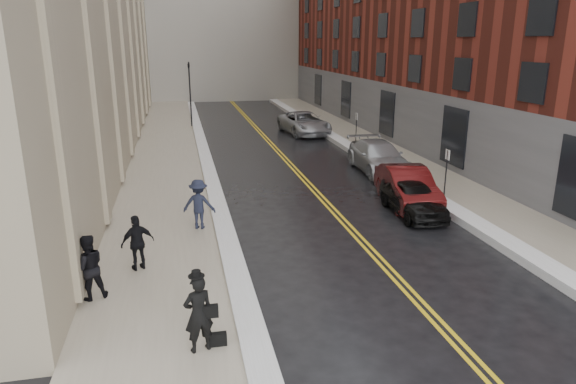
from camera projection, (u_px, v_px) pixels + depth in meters
name	position (u px, v px, depth m)	size (l,w,h in m)	color
ground	(324.00, 300.00, 14.08)	(160.00, 160.00, 0.00)	black
sidewalk_left	(165.00, 168.00, 28.16)	(4.00, 64.00, 0.15)	gray
sidewalk_right	(395.00, 157.00, 30.86)	(3.00, 64.00, 0.15)	gray
lane_stripe_a	(288.00, 164.00, 29.56)	(0.12, 64.00, 0.01)	gold
lane_stripe_b	(292.00, 164.00, 29.61)	(0.12, 64.00, 0.01)	gold
snow_ridge_left	(207.00, 165.00, 28.61)	(0.70, 60.80, 0.26)	white
snow_ridge_right	(366.00, 157.00, 30.47)	(0.85, 60.80, 0.30)	white
building_right	(474.00, 9.00, 36.58)	(14.00, 50.00, 18.00)	maroon
traffic_signal	(190.00, 89.00, 40.81)	(0.18, 0.15, 5.20)	black
parking_sign_near	(446.00, 169.00, 22.78)	(0.06, 0.35, 2.23)	black
parking_sign_far	(356.00, 126.00, 34.03)	(0.06, 0.35, 2.23)	black
car_black	(413.00, 198.00, 20.81)	(1.67, 4.15, 1.41)	black
car_maroon	(407.00, 186.00, 22.02)	(1.73, 4.95, 1.63)	#410B0C
car_silver_near	(378.00, 157.00, 27.62)	(2.26, 5.56, 1.61)	#A5A8AD
car_silver_far	(304.00, 123.00, 38.74)	(2.73, 5.91, 1.64)	#A2A4AA
pedestrian_main	(198.00, 314.00, 11.30)	(0.67, 0.44, 1.83)	black
pedestrian_a	(88.00, 267.00, 13.63)	(0.88, 0.69, 1.81)	black
pedestrian_b	(199.00, 204.00, 18.81)	(1.20, 0.69, 1.85)	black
pedestrian_c	(138.00, 243.00, 15.41)	(1.01, 0.42, 1.72)	black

